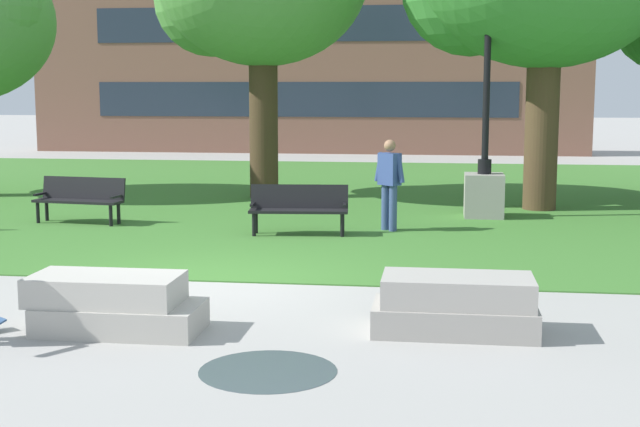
{
  "coord_description": "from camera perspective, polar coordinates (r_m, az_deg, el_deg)",
  "views": [
    {
      "loc": [
        3.1,
        -11.86,
        2.7
      ],
      "look_at": [
        1.69,
        -1.4,
        1.2
      ],
      "focal_mm": 50.0,
      "sensor_mm": 36.0,
      "label": 1
    }
  ],
  "objects": [
    {
      "name": "building_facade_distant",
      "position": [
        36.82,
        -0.99,
        10.99
      ],
      "size": [
        22.87,
        1.03,
        9.12
      ],
      "color": "brown",
      "rests_on": "ground"
    },
    {
      "name": "concrete_block_left",
      "position": [
        10.01,
        8.69,
        -5.84
      ],
      "size": [
        1.8,
        0.9,
        0.64
      ],
      "color": "#9E9991",
      "rests_on": "ground"
    },
    {
      "name": "ground_plane",
      "position": [
        12.55,
        -6.8,
        -4.39
      ],
      "size": [
        140.0,
        140.0,
        0.0
      ],
      "primitive_type": "plane",
      "color": "#A3A09B"
    },
    {
      "name": "puddle",
      "position": [
        8.69,
        -3.35,
        -10.01
      ],
      "size": [
        1.34,
        1.34,
        0.01
      ],
      "primitive_type": "cylinder",
      "color": "#47515B",
      "rests_on": "ground"
    },
    {
      "name": "person_bystander_near_lawn",
      "position": [
        16.73,
        4.47,
        2.18
      ],
      "size": [
        0.62,
        0.44,
        1.71
      ],
      "color": "#384C7A",
      "rests_on": "grass_lawn"
    },
    {
      "name": "park_bench_near_left",
      "position": [
        16.31,
        -1.36,
        0.48
      ],
      "size": [
        1.84,
        0.69,
        0.9
      ],
      "color": "black",
      "rests_on": "grass_lawn"
    },
    {
      "name": "grass_lawn",
      "position": [
        22.24,
        -0.36,
        1.15
      ],
      "size": [
        40.0,
        20.0,
        0.02
      ],
      "primitive_type": "cube",
      "color": "#3D752D",
      "rests_on": "ground"
    },
    {
      "name": "lamp_post_left",
      "position": [
        18.73,
        10.48,
        2.83
      ],
      "size": [
        1.32,
        0.8,
        4.94
      ],
      "color": "gray",
      "rests_on": "grass_lawn"
    },
    {
      "name": "concrete_block_center",
      "position": [
        10.2,
        -13.05,
        -5.7
      ],
      "size": [
        1.89,
        0.9,
        0.64
      ],
      "color": "#B2ADA3",
      "rests_on": "ground"
    },
    {
      "name": "park_bench_near_right",
      "position": [
        18.31,
        -15.09,
        1.04
      ],
      "size": [
        1.85,
        0.76,
        0.9
      ],
      "color": "black",
      "rests_on": "grass_lawn"
    }
  ]
}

